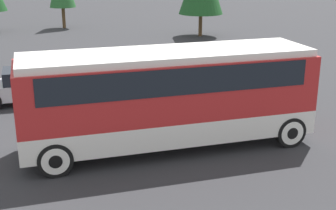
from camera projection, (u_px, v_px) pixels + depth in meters
ground_plane at (168, 146)px, 15.71m from camera, size 120.00×120.00×0.00m
tour_bus at (171, 90)px, 15.13m from camera, size 9.50×2.65×3.26m
parked_car_near at (37, 85)px, 20.35m from camera, size 4.75×1.88×1.46m
parked_car_mid at (143, 87)px, 20.18m from camera, size 4.22×1.93×1.34m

